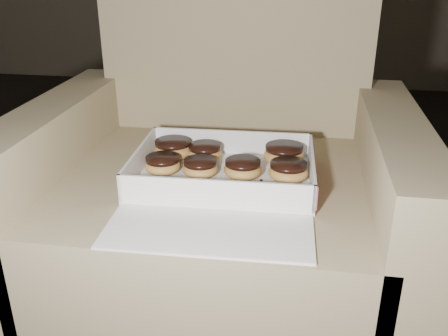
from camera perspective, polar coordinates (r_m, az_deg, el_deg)
name	(u,v)px	position (r m, az deg, el deg)	size (l,w,h in m)	color
armchair	(220,208)	(1.21, -0.46, -4.56)	(0.87, 0.73, 0.91)	#90855C
bakery_box	(223,182)	(1.02, -0.11, -1.66)	(0.38, 0.45, 0.06)	white
donut_a	(200,168)	(1.05, -2.73, 0.05)	(0.07, 0.07, 0.04)	#CF8C48
donut_b	(288,171)	(1.04, 7.35, -0.35)	(0.08, 0.08, 0.04)	#CF8C48
donut_c	(243,168)	(1.05, 2.15, -0.05)	(0.08, 0.08, 0.04)	#CF8C48
donut_d	(205,152)	(1.13, -2.20, 1.81)	(0.08, 0.08, 0.04)	#CF8C48
donut_e	(163,164)	(1.08, -7.03, 0.41)	(0.08, 0.08, 0.04)	#CF8C48
donut_f	(284,154)	(1.12, 6.85, 1.57)	(0.09, 0.09, 0.04)	#CF8C48
donut_g	(173,149)	(1.15, -5.87, 2.22)	(0.09, 0.09, 0.04)	#CF8C48
crumb_a	(145,179)	(1.06, -9.06, -1.21)	(0.01, 0.01, 0.00)	black
crumb_b	(227,192)	(0.99, 0.37, -2.75)	(0.01, 0.01, 0.00)	black
crumb_c	(237,203)	(0.95, 1.49, -4.05)	(0.01, 0.01, 0.00)	black
crumb_d	(281,187)	(1.02, 6.52, -2.18)	(0.01, 0.01, 0.00)	black
crumb_e	(261,180)	(1.04, 4.25, -1.39)	(0.01, 0.01, 0.00)	black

